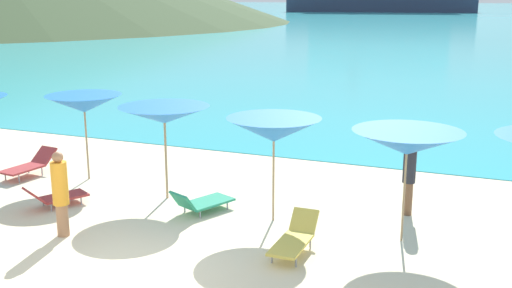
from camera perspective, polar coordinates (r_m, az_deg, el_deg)
ground_plane at (r=19.40m, az=4.36°, el=-0.68°), size 50.00×100.00×0.30m
ocean_water at (r=236.52m, az=21.07°, el=11.75°), size 650.00×440.00×0.02m
umbrella_3 at (r=16.08m, az=-15.92°, el=3.67°), size 1.96×1.96×2.23m
umbrella_4 at (r=14.10m, az=-8.64°, el=2.74°), size 2.19×2.19×2.22m
umbrella_5 at (r=12.51m, az=1.69°, el=1.35°), size 2.19×2.19×2.24m
umbrella_6 at (r=11.77m, az=14.08°, el=0.12°), size 2.29×2.29×2.22m
lounge_chair_0 at (r=13.50m, az=-5.21°, el=-5.46°), size 1.13×1.54×0.58m
lounge_chair_2 at (r=11.44m, az=3.68°, el=-8.82°), size 0.55×1.58×0.63m
lounge_chair_6 at (r=14.54m, az=-18.41°, el=-4.71°), size 1.12×1.46×0.54m
lounge_chair_9 at (r=17.21m, az=-20.59°, el=-1.82°), size 0.76×1.61×0.65m
beachgoer_2 at (r=13.49m, az=14.28°, el=-2.24°), size 0.28×0.28×1.93m
beachgoer_3 at (r=12.57m, az=-17.98°, el=-4.30°), size 0.32×0.32×1.74m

